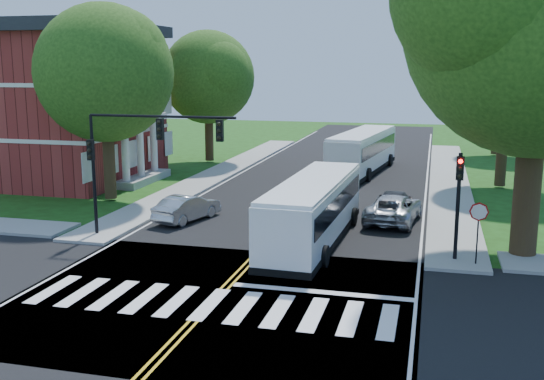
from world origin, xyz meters
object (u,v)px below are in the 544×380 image
(signal_ne, at_px, (459,192))
(bus_follow, at_px, (363,151))
(signal_nw, at_px, (138,146))
(suv, at_px, (394,208))
(hatchback, at_px, (187,208))
(dark_sedan, at_px, (394,202))
(bus_lead, at_px, (314,210))

(signal_ne, height_order, bus_follow, signal_ne)
(signal_ne, xyz_separation_m, bus_follow, (-6.21, 21.47, -1.33))
(signal_nw, height_order, suv, signal_nw)
(hatchback, bearing_deg, signal_ne, 179.50)
(signal_ne, relative_size, suv, 0.85)
(hatchback, bearing_deg, suv, -151.11)
(dark_sedan, bearing_deg, bus_follow, -74.82)
(signal_nw, distance_m, suv, 13.34)
(bus_lead, distance_m, dark_sedan, 7.53)
(dark_sedan, bearing_deg, bus_lead, 65.92)
(signal_nw, distance_m, hatchback, 5.47)
(bus_lead, bearing_deg, bus_follow, -87.79)
(signal_ne, bearing_deg, suv, 114.65)
(hatchback, relative_size, dark_sedan, 0.95)
(suv, height_order, dark_sedan, suv)
(signal_nw, bearing_deg, bus_lead, 10.74)
(signal_ne, bearing_deg, signal_nw, -179.95)
(signal_nw, bearing_deg, dark_sedan, 36.62)
(signal_ne, xyz_separation_m, suv, (-2.91, 6.35, -2.24))
(bus_follow, distance_m, suv, 15.50)
(bus_lead, relative_size, suv, 2.21)
(signal_ne, distance_m, hatchback, 14.12)
(signal_ne, relative_size, bus_lead, 0.39)
(signal_ne, height_order, dark_sedan, signal_ne)
(bus_follow, bearing_deg, suv, 109.80)
(bus_lead, height_order, dark_sedan, bus_lead)
(suv, bearing_deg, bus_follow, -71.09)
(bus_follow, bearing_deg, bus_lead, 97.49)
(bus_lead, xyz_separation_m, hatchback, (-7.15, 2.49, -0.86))
(hatchback, distance_m, suv, 10.71)
(bus_lead, bearing_deg, dark_sedan, -113.36)
(bus_lead, height_order, bus_follow, bus_follow)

